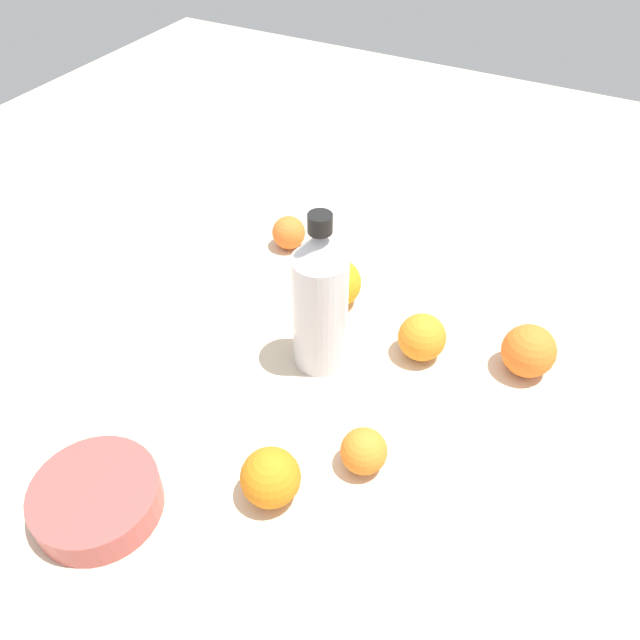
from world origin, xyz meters
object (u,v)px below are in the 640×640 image
orange_0 (529,351)px  orange_1 (364,451)px  orange_4 (336,283)px  ceramic_bowl (97,499)px  water_bottle (320,299)px  orange_3 (271,477)px  orange_5 (289,233)px  orange_2 (422,337)px

orange_0 → orange_1: 0.30m
orange_4 → ceramic_bowl: size_ratio=0.53×
water_bottle → orange_3: water_bottle is taller
orange_4 → orange_5: bearing=56.0°
orange_0 → orange_4: orange_4 is taller
orange_2 → ceramic_bowl: orange_2 is taller
orange_2 → orange_5: size_ratio=1.19×
orange_5 → orange_0: bearing=-102.9°
water_bottle → orange_3: bearing=109.1°
orange_5 → ceramic_bowl: size_ratio=0.39×
orange_1 → ceramic_bowl: (-0.21, 0.26, -0.01)m
water_bottle → orange_4: size_ratio=3.17×
water_bottle → orange_1: 0.22m
orange_2 → orange_4: size_ratio=0.89×
orange_0 → orange_2: size_ratio=1.09×
orange_2 → orange_5: orange_2 is taller
orange_0 → ceramic_bowl: size_ratio=0.51×
water_bottle → orange_1: size_ratio=4.27×
orange_1 → orange_3: orange_3 is taller
orange_0 → orange_2: orange_0 is taller
orange_3 → orange_5: size_ratio=1.22×
orange_5 → orange_4: bearing=-124.0°
orange_0 → orange_5: size_ratio=1.29×
water_bottle → ceramic_bowl: bearing=76.8°
orange_5 → water_bottle: bearing=-140.9°
water_bottle → orange_2: bearing=-143.4°
water_bottle → orange_1: (-0.14, -0.14, -0.09)m
orange_3 → water_bottle: bearing=13.6°
orange_4 → water_bottle: bearing=-163.7°
orange_1 → orange_5: 0.50m
orange_1 → ceramic_bowl: orange_1 is taller
water_bottle → orange_1: bearing=139.6°
orange_0 → ceramic_bowl: orange_0 is taller
orange_0 → orange_5: 0.48m
orange_1 → orange_5: same height
orange_0 → orange_5: bearing=77.1°
orange_2 → ceramic_bowl: 0.50m
orange_1 → orange_4: bearing=32.9°
ceramic_bowl → orange_5: bearing=6.6°
orange_0 → orange_5: orange_0 is taller
orange_0 → orange_3: (-0.36, 0.22, -0.00)m
orange_0 → orange_3: bearing=148.1°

